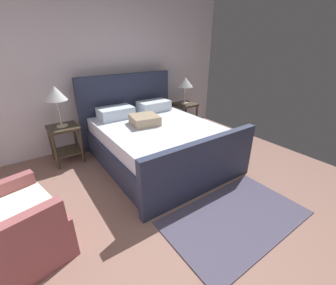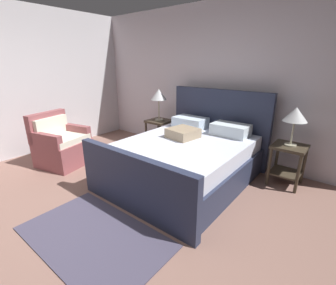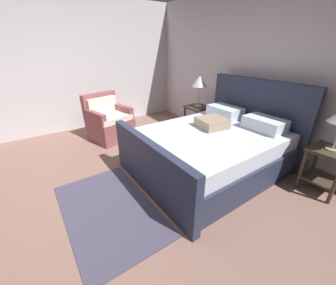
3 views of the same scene
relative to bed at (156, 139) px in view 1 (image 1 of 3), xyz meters
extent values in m
cube|color=#886256|center=(-0.40, -1.65, -0.36)|extent=(5.17, 5.65, 0.02)
cube|color=silver|center=(-0.40, 1.23, 0.99)|extent=(5.29, 0.12, 2.69)
cube|color=#292F47|center=(0.00, -0.06, -0.15)|extent=(1.69, 1.99, 0.40)
cube|color=#292F47|center=(-0.01, 0.97, 0.28)|extent=(1.79, 0.12, 1.28)
cube|color=#292F47|center=(0.01, -1.10, 0.02)|extent=(1.79, 0.12, 0.75)
cube|color=silver|center=(0.00, -0.06, 0.16)|extent=(1.60, 1.93, 0.22)
cube|color=silver|center=(-0.38, 0.64, 0.36)|extent=(0.56, 0.36, 0.18)
cube|color=silver|center=(0.37, 0.65, 0.36)|extent=(0.56, 0.36, 0.18)
cube|color=tan|center=(-0.14, 0.08, 0.34)|extent=(0.45, 0.45, 0.14)
cube|color=#3D3324|center=(1.22, 0.79, 0.23)|extent=(0.44, 0.44, 0.04)
cube|color=#3D3324|center=(1.22, 0.79, -0.17)|extent=(0.40, 0.40, 0.02)
cylinder|color=#3D3324|center=(1.03, 0.60, -0.07)|extent=(0.04, 0.04, 0.56)
cylinder|color=#3D3324|center=(1.41, 0.60, -0.07)|extent=(0.04, 0.04, 0.56)
cylinder|color=#3D3324|center=(1.03, 0.98, -0.07)|extent=(0.04, 0.04, 0.56)
cylinder|color=#3D3324|center=(1.41, 0.98, -0.07)|extent=(0.04, 0.04, 0.56)
cylinder|color=#B7B293|center=(1.22, 0.79, 0.26)|extent=(0.16, 0.16, 0.02)
cylinder|color=#B7B293|center=(1.22, 0.79, 0.43)|extent=(0.02, 0.02, 0.33)
cone|color=silver|center=(1.22, 0.79, 0.69)|extent=(0.32, 0.32, 0.19)
cube|color=#3D3324|center=(-1.21, 0.76, 0.23)|extent=(0.44, 0.44, 0.04)
cube|color=#3D3324|center=(-1.21, 0.76, -0.17)|extent=(0.40, 0.40, 0.02)
cylinder|color=#3D3324|center=(-1.40, 0.57, -0.07)|extent=(0.04, 0.04, 0.56)
cylinder|color=#3D3324|center=(-1.02, 0.57, -0.07)|extent=(0.04, 0.04, 0.56)
cylinder|color=#3D3324|center=(-1.40, 0.95, -0.07)|extent=(0.04, 0.04, 0.56)
cylinder|color=#3D3324|center=(-1.02, 0.95, -0.07)|extent=(0.04, 0.04, 0.56)
cylinder|color=#B7B293|center=(-1.21, 0.76, 0.26)|extent=(0.16, 0.16, 0.02)
cylinder|color=#B7B293|center=(-1.21, 0.76, 0.46)|extent=(0.02, 0.02, 0.39)
cone|color=silver|center=(-1.21, 0.76, 0.76)|extent=(0.31, 0.31, 0.21)
cube|color=#924D50|center=(-1.98, -0.89, -0.14)|extent=(0.87, 0.87, 0.42)
cube|color=silver|center=(-1.98, -0.89, 0.12)|extent=(0.80, 0.80, 0.10)
cube|color=#924D50|center=(-1.90, -1.19, 0.18)|extent=(0.65, 0.25, 0.22)
cube|color=#464156|center=(0.00, -1.67, -0.35)|extent=(1.60, 0.95, 0.01)
camera|label=1|loc=(-1.69, -2.79, 1.43)|focal=23.56mm
camera|label=2|loc=(1.85, -2.73, 1.37)|focal=25.30mm
camera|label=3|loc=(1.94, -2.14, 1.40)|focal=22.07mm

